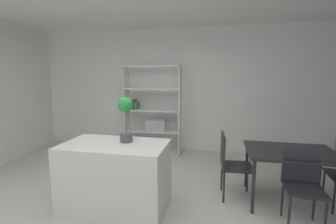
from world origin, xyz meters
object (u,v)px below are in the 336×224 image
object	(u,v)px
dining_chair_island_side	(230,160)
open_bookshelf	(151,116)
kitchen_island	(116,176)
dining_table	(291,156)
potted_plant_on_island	(126,115)
dining_chair_near	(302,181)

from	to	relation	value
dining_chair_island_side	open_bookshelf	bearing A→B (deg)	39.97
kitchen_island	dining_table	distance (m)	2.39
potted_plant_on_island	dining_chair_near	distance (m)	2.30
open_bookshelf	dining_chair_island_side	xyz separation A→B (m)	(1.67, -1.74, -0.29)
dining_chair_near	kitchen_island	bearing A→B (deg)	-173.96
potted_plant_on_island	dining_table	xyz separation A→B (m)	(2.18, 0.50, -0.58)
kitchen_island	potted_plant_on_island	world-z (taller)	potted_plant_on_island
dining_chair_island_side	dining_chair_near	world-z (taller)	dining_chair_island_side
dining_chair_island_side	dining_chair_near	distance (m)	0.93
dining_chair_island_side	kitchen_island	bearing A→B (deg)	108.15
kitchen_island	dining_chair_near	distance (m)	2.31
potted_plant_on_island	dining_chair_island_side	world-z (taller)	potted_plant_on_island
potted_plant_on_island	open_bookshelf	xyz separation A→B (m)	(-0.30, 2.23, -0.40)
potted_plant_on_island	dining_table	bearing A→B (deg)	12.89
open_bookshelf	dining_table	distance (m)	3.03
open_bookshelf	potted_plant_on_island	bearing A→B (deg)	-82.45
kitchen_island	potted_plant_on_island	xyz separation A→B (m)	(0.12, 0.11, 0.81)
dining_table	dining_chair_island_side	bearing A→B (deg)	-179.52
kitchen_island	open_bookshelf	bearing A→B (deg)	94.27
potted_plant_on_island	dining_chair_near	bearing A→B (deg)	0.75
kitchen_island	dining_table	xyz separation A→B (m)	(2.30, 0.61, 0.23)
potted_plant_on_island	dining_chair_near	xyz separation A→B (m)	(2.18, 0.03, -0.72)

